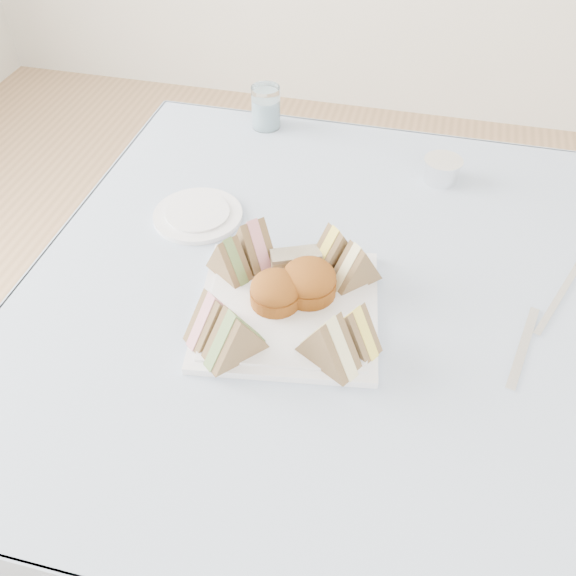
# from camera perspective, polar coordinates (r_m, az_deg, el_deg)

# --- Properties ---
(floor) EXTENTS (4.00, 4.00, 0.00)m
(floor) POSITION_cam_1_polar(r_m,az_deg,el_deg) (1.62, 3.47, -19.48)
(floor) COLOR #9E7751
(floor) RESTS_ON ground
(table) EXTENTS (0.90, 0.90, 0.74)m
(table) POSITION_cam_1_polar(r_m,az_deg,el_deg) (1.30, 4.17, -12.12)
(table) COLOR brown
(table) RESTS_ON floor
(tablecloth) EXTENTS (1.02, 1.02, 0.01)m
(tablecloth) POSITION_cam_1_polar(r_m,az_deg,el_deg) (1.02, 5.23, -0.23)
(tablecloth) COLOR silver
(tablecloth) RESTS_ON table
(serving_plate) EXTENTS (0.31, 0.31, 0.01)m
(serving_plate) POSITION_cam_1_polar(r_m,az_deg,el_deg) (0.97, 0.00, -1.88)
(serving_plate) COLOR white
(serving_plate) RESTS_ON tablecloth
(sandwich_fl_a) EXTENTS (0.09, 0.09, 0.08)m
(sandwich_fl_a) POSITION_cam_1_polar(r_m,az_deg,el_deg) (0.91, -6.61, -2.38)
(sandwich_fl_a) COLOR olive
(sandwich_fl_a) RESTS_ON serving_plate
(sandwich_fl_b) EXTENTS (0.09, 0.10, 0.08)m
(sandwich_fl_b) POSITION_cam_1_polar(r_m,az_deg,el_deg) (0.88, -4.82, -4.05)
(sandwich_fl_b) COLOR olive
(sandwich_fl_b) RESTS_ON serving_plate
(sandwich_fr_a) EXTENTS (0.09, 0.07, 0.07)m
(sandwich_fr_a) POSITION_cam_1_polar(r_m,az_deg,el_deg) (0.89, 5.93, -3.38)
(sandwich_fr_a) COLOR olive
(sandwich_fr_a) RESTS_ON serving_plate
(sandwich_fr_b) EXTENTS (0.10, 0.08, 0.08)m
(sandwich_fr_b) POSITION_cam_1_polar(r_m,az_deg,el_deg) (0.87, 3.67, -4.61)
(sandwich_fr_b) COLOR olive
(sandwich_fr_b) RESTS_ON serving_plate
(sandwich_bl_a) EXTENTS (0.09, 0.08, 0.07)m
(sandwich_bl_a) POSITION_cam_1_polar(r_m,az_deg,el_deg) (1.00, -5.30, 2.81)
(sandwich_bl_a) COLOR olive
(sandwich_bl_a) RESTS_ON serving_plate
(sandwich_bl_b) EXTENTS (0.10, 0.10, 0.08)m
(sandwich_bl_b) POSITION_cam_1_polar(r_m,az_deg,el_deg) (1.02, -3.13, 4.19)
(sandwich_bl_b) COLOR olive
(sandwich_bl_b) RESTS_ON serving_plate
(sandwich_br_a) EXTENTS (0.08, 0.09, 0.07)m
(sandwich_br_a) POSITION_cam_1_polar(r_m,az_deg,el_deg) (0.99, 6.06, 2.17)
(sandwich_br_a) COLOR olive
(sandwich_br_a) RESTS_ON serving_plate
(sandwich_br_b) EXTENTS (0.09, 0.09, 0.08)m
(sandwich_br_b) POSITION_cam_1_polar(r_m,az_deg,el_deg) (1.01, 4.17, 3.64)
(sandwich_br_b) COLOR olive
(sandwich_br_b) RESTS_ON serving_plate
(scone_left) EXTENTS (0.10, 0.10, 0.05)m
(scone_left) POSITION_cam_1_polar(r_m,az_deg,el_deg) (0.95, -1.12, -0.25)
(scone_left) COLOR #A54D15
(scone_left) RESTS_ON serving_plate
(scone_right) EXTENTS (0.11, 0.11, 0.06)m
(scone_right) POSITION_cam_1_polar(r_m,az_deg,el_deg) (0.97, 1.86, 0.64)
(scone_right) COLOR #A54D15
(scone_right) RESTS_ON serving_plate
(pastry_slice) EXTENTS (0.09, 0.06, 0.04)m
(pastry_slice) POSITION_cam_1_polar(r_m,az_deg,el_deg) (1.01, 0.69, 2.37)
(pastry_slice) COLOR #BFB988
(pastry_slice) RESTS_ON serving_plate
(side_plate) EXTENTS (0.16, 0.16, 0.01)m
(side_plate) POSITION_cam_1_polar(r_m,az_deg,el_deg) (1.16, -8.01, 6.43)
(side_plate) COLOR white
(side_plate) RESTS_ON tablecloth
(water_glass) EXTENTS (0.07, 0.07, 0.09)m
(water_glass) POSITION_cam_1_polar(r_m,az_deg,el_deg) (1.40, -1.98, 15.77)
(water_glass) COLOR white
(water_glass) RESTS_ON tablecloth
(tea_strainer) EXTENTS (0.07, 0.07, 0.04)m
(tea_strainer) POSITION_cam_1_polar(r_m,az_deg,el_deg) (1.27, 13.51, 10.08)
(tea_strainer) COLOR white
(tea_strainer) RESTS_ON tablecloth
(knife) EXTENTS (0.05, 0.17, 0.00)m
(knife) POSITION_cam_1_polar(r_m,az_deg,el_deg) (0.98, 20.17, -4.95)
(knife) COLOR white
(knife) RESTS_ON tablecloth
(fork) EXTENTS (0.08, 0.17, 0.00)m
(fork) POSITION_cam_1_polar(r_m,az_deg,el_deg) (1.07, 22.85, -0.95)
(fork) COLOR white
(fork) RESTS_ON tablecloth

